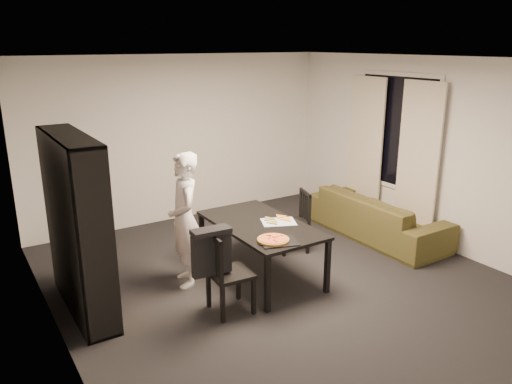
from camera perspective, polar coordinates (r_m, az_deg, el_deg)
room at (r=5.68m, az=2.95°, el=1.75°), size 5.01×5.51×2.61m
window_pane at (r=7.71m, az=15.70°, el=6.67°), size 0.02×1.40×1.60m
window_frame at (r=7.70m, az=15.67°, el=6.66°), size 0.03×1.52×1.72m
curtain_left at (r=7.38m, az=18.01°, el=3.26°), size 0.03×0.70×2.25m
curtain_right at (r=8.06m, az=12.37°, el=4.79°), size 0.03×0.70×2.25m
bookshelf at (r=5.49m, az=-19.75°, el=-3.63°), size 0.35×1.50×1.90m
dining_table at (r=6.02m, az=0.51°, el=-4.14°), size 0.91×1.64×0.68m
chair_left at (r=5.26m, az=-3.81°, el=-8.66°), size 0.45×0.45×0.90m
chair_right at (r=6.84m, az=4.84°, el=-2.85°), size 0.49×0.49×0.84m
draped_jacket at (r=5.12m, az=-5.11°, el=-6.59°), size 0.42×0.20×0.50m
person at (r=5.83m, az=-8.14°, el=-3.20°), size 0.51×0.66×1.59m
baking_tray at (r=5.45m, az=2.59°, el=-5.68°), size 0.48×0.43×0.01m
pepperoni_pizza at (r=5.45m, az=1.98°, el=-5.46°), size 0.35×0.35×0.03m
kitchen_towel at (r=6.03m, az=2.59°, el=-3.44°), size 0.49×0.43×0.01m
pizza_slices at (r=6.09m, az=2.41°, el=-3.14°), size 0.41×0.36×0.01m
sofa at (r=7.55m, az=13.67°, el=-2.66°), size 0.86×2.19×0.64m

